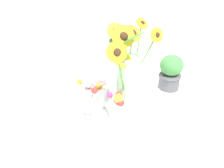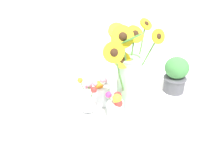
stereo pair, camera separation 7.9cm
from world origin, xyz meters
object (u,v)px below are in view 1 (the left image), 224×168
Objects in this scene: serving_tray at (112,111)px; vase_bulb_right at (88,100)px; mason_jar_sunflowers at (128,74)px; vase_small_center at (117,107)px; vase_small_back at (101,93)px; potted_plant at (171,72)px.

serving_tray is 0.14m from vase_bulb_right.
mason_jar_sunflowers is (0.08, -0.01, 0.19)m from serving_tray.
vase_small_back is (-0.02, 0.13, 0.00)m from vase_small_center.
vase_small_back is (0.08, 0.03, -0.00)m from vase_bulb_right.
vase_small_center is 0.66× the size of potted_plant.
potted_plant is (0.50, 0.02, 0.01)m from vase_bulb_right.
mason_jar_sunflowers reaches higher than vase_bulb_right.
mason_jar_sunflowers is 2.69× the size of vase_small_back.
mason_jar_sunflowers is 2.08× the size of potted_plant.
potted_plant is (0.32, 0.06, -0.09)m from mason_jar_sunflowers.
mason_jar_sunflowers is at bearing -34.59° from vase_small_back.
mason_jar_sunflowers reaches higher than potted_plant.
serving_tray is at bearing -14.52° from vase_bulb_right.
vase_bulb_right is (-0.11, 0.03, 0.08)m from serving_tray.
serving_tray is 0.10m from vase_small_center.
vase_small_back is (-0.03, 0.06, 0.08)m from serving_tray.
vase_bulb_right reaches higher than serving_tray.
mason_jar_sunflowers is 0.22m from vase_bulb_right.
vase_small_back is at bearing 145.41° from mason_jar_sunflowers.
vase_small_back is (-0.10, 0.07, -0.11)m from mason_jar_sunflowers.
vase_bulb_right is at bearing -177.15° from potted_plant.
mason_jar_sunflowers is 2.35× the size of vase_bulb_right.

